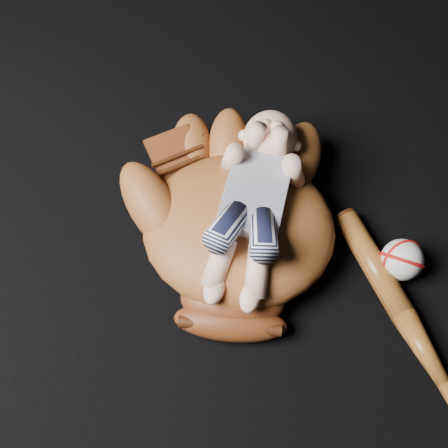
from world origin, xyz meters
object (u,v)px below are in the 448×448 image
at_px(baseball_glove, 239,223).
at_px(baseball_bat, 411,329).
at_px(baseball, 402,260).
at_px(newborn_baby, 252,206).

distance_m(baseball_glove, baseball_bat, 0.38).
distance_m(baseball_glove, baseball, 0.32).
bearing_deg(baseball_bat, newborn_baby, 159.55).
xyz_separation_m(baseball_glove, baseball_bat, (0.35, -0.12, -0.06)).
relative_size(baseball_bat, baseball, 6.27).
height_order(newborn_baby, baseball_bat, newborn_baby).
height_order(baseball_glove, newborn_baby, newborn_baby).
bearing_deg(baseball_bat, baseball_glove, 161.68).
distance_m(newborn_baby, baseball_bat, 0.37).
xyz_separation_m(baseball_glove, newborn_baby, (0.02, 0.01, 0.06)).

